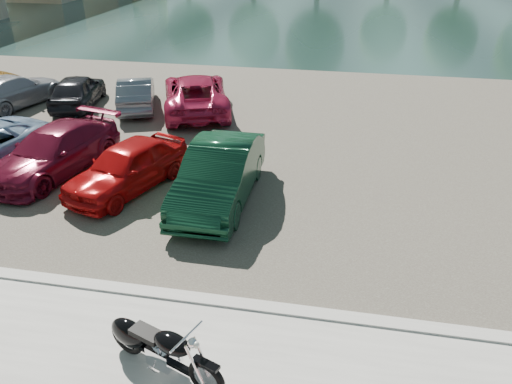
% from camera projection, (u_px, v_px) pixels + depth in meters
% --- Properties ---
extents(kerb, '(60.00, 0.30, 0.14)m').
position_uv_depth(kerb, '(216.00, 302.00, 9.67)').
color(kerb, '#9E9B95').
rests_on(kerb, ground).
extents(parking_lot, '(60.00, 18.00, 0.04)m').
position_uv_depth(parking_lot, '(282.00, 135.00, 17.48)').
color(parking_lot, '#443E37').
rests_on(parking_lot, ground).
extents(river, '(120.00, 40.00, 0.00)m').
position_uv_depth(river, '(330.00, 12.00, 42.60)').
color(river, '#1A2F2D').
rests_on(river, ground).
extents(motorcycle, '(2.23, 1.10, 1.05)m').
position_uv_depth(motorcycle, '(154.00, 345.00, 8.01)').
color(motorcycle, black).
rests_on(motorcycle, promenade).
extents(car_3, '(2.77, 4.84, 1.32)m').
position_uv_depth(car_3, '(54.00, 151.00, 14.57)').
color(car_3, maroon).
rests_on(car_3, parking_lot).
extents(car_4, '(2.79, 4.21, 1.33)m').
position_uv_depth(car_4, '(127.00, 166.00, 13.62)').
color(car_4, '#AD0B0D').
rests_on(car_4, parking_lot).
extents(car_5, '(1.63, 4.62, 1.52)m').
position_uv_depth(car_5, '(219.00, 174.00, 12.98)').
color(car_5, '#0E3521').
rests_on(car_5, parking_lot).
extents(car_7, '(2.68, 4.63, 1.26)m').
position_uv_depth(car_7, '(13.00, 91.00, 19.98)').
color(car_7, '#9FA0A8').
rests_on(car_7, parking_lot).
extents(car_8, '(2.33, 4.03, 1.29)m').
position_uv_depth(car_8, '(78.00, 91.00, 19.94)').
color(car_8, black).
rests_on(car_8, parking_lot).
extents(car_9, '(2.53, 3.96, 1.23)m').
position_uv_depth(car_9, '(136.00, 93.00, 19.74)').
color(car_9, slate).
rests_on(car_9, parking_lot).
extents(car_10, '(3.93, 5.64, 1.43)m').
position_uv_depth(car_10, '(196.00, 93.00, 19.40)').
color(car_10, '#AC1C44').
rests_on(car_10, parking_lot).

